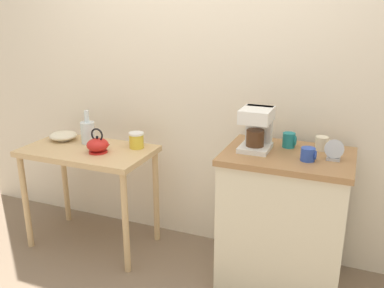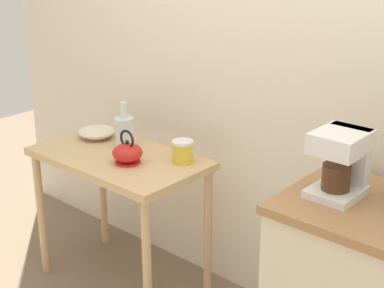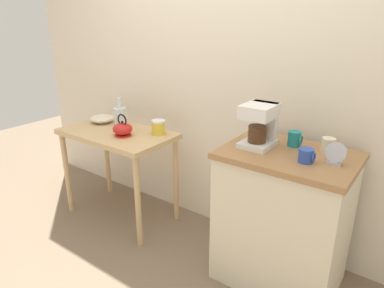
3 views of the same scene
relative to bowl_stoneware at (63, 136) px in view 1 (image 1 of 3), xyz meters
name	(u,v)px [view 1 (image 1 of 3)]	position (x,y,z in m)	size (l,w,h in m)	color
ground_plane	(184,260)	(1.02, -0.05, -0.80)	(8.00, 8.00, 0.00)	#7A6651
back_wall	(219,58)	(1.12, 0.35, 0.60)	(4.40, 0.10, 2.80)	beige
wooden_table	(89,162)	(0.29, -0.10, -0.14)	(0.93, 0.53, 0.77)	tan
kitchen_counter	(283,220)	(1.70, -0.04, -0.35)	(0.77, 0.56, 0.90)	beige
bowl_stoneware	(63,136)	(0.00, 0.00, 0.00)	(0.21, 0.21, 0.06)	beige
teakettle	(98,145)	(0.41, -0.14, 0.02)	(0.19, 0.15, 0.18)	red
glass_carafe_vase	(88,132)	(0.22, 0.01, 0.05)	(0.10, 0.10, 0.25)	silver
canister_enamel	(136,140)	(0.61, 0.05, 0.02)	(0.11, 0.11, 0.11)	gold
coffee_maker	(257,127)	(1.50, -0.03, 0.24)	(0.18, 0.22, 0.26)	white
mug_dark_teal	(289,140)	(1.68, 0.08, 0.14)	(0.08, 0.08, 0.09)	teal
mug_blue	(308,154)	(1.82, -0.13, 0.13)	(0.09, 0.08, 0.08)	#2D4CAD
mug_small_cream	(322,143)	(1.88, 0.10, 0.14)	(0.09, 0.08, 0.08)	beige
table_clock	(334,151)	(1.96, -0.06, 0.15)	(0.11, 0.05, 0.12)	#B2B5BA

